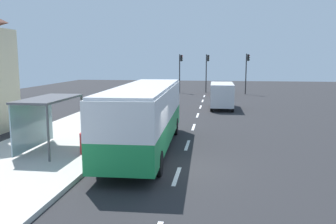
# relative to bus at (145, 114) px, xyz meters

# --- Properties ---
(ground_plane) EXTENTS (56.00, 92.00, 0.04)m
(ground_plane) POSITION_rel_bus_xyz_m (1.71, 11.37, -1.86)
(ground_plane) COLOR #262628
(sidewalk_platform) EXTENTS (6.20, 30.00, 0.18)m
(sidewalk_platform) POSITION_rel_bus_xyz_m (-4.69, -0.63, -1.75)
(sidewalk_platform) COLOR beige
(sidewalk_platform) RESTS_ON ground
(lane_stripe_seg_1) EXTENTS (0.16, 2.20, 0.01)m
(lane_stripe_seg_1) POSITION_rel_bus_xyz_m (1.96, -3.63, -1.84)
(lane_stripe_seg_1) COLOR silver
(lane_stripe_seg_1) RESTS_ON ground
(lane_stripe_seg_2) EXTENTS (0.16, 2.20, 0.01)m
(lane_stripe_seg_2) POSITION_rel_bus_xyz_m (1.96, 1.37, -1.84)
(lane_stripe_seg_2) COLOR silver
(lane_stripe_seg_2) RESTS_ON ground
(lane_stripe_seg_3) EXTENTS (0.16, 2.20, 0.01)m
(lane_stripe_seg_3) POSITION_rel_bus_xyz_m (1.96, 6.37, -1.84)
(lane_stripe_seg_3) COLOR silver
(lane_stripe_seg_3) RESTS_ON ground
(lane_stripe_seg_4) EXTENTS (0.16, 2.20, 0.01)m
(lane_stripe_seg_4) POSITION_rel_bus_xyz_m (1.96, 11.37, -1.84)
(lane_stripe_seg_4) COLOR silver
(lane_stripe_seg_4) RESTS_ON ground
(lane_stripe_seg_5) EXTENTS (0.16, 2.20, 0.01)m
(lane_stripe_seg_5) POSITION_rel_bus_xyz_m (1.96, 16.37, -1.84)
(lane_stripe_seg_5) COLOR silver
(lane_stripe_seg_5) RESTS_ON ground
(lane_stripe_seg_6) EXTENTS (0.16, 2.20, 0.01)m
(lane_stripe_seg_6) POSITION_rel_bus_xyz_m (1.96, 21.37, -1.84)
(lane_stripe_seg_6) COLOR silver
(lane_stripe_seg_6) RESTS_ON ground
(lane_stripe_seg_7) EXTENTS (0.16, 2.20, 0.01)m
(lane_stripe_seg_7) POSITION_rel_bus_xyz_m (1.96, 26.37, -1.84)
(lane_stripe_seg_7) COLOR silver
(lane_stripe_seg_7) RESTS_ON ground
(bus) EXTENTS (2.84, 11.08, 3.21)m
(bus) POSITION_rel_bus_xyz_m (0.00, 0.00, 0.00)
(bus) COLOR #1E8C47
(bus) RESTS_ON ground
(white_van) EXTENTS (2.06, 5.21, 2.30)m
(white_van) POSITION_rel_bus_xyz_m (3.91, 15.67, -0.50)
(white_van) COLOR silver
(white_van) RESTS_ON ground
(sedan_near) EXTENTS (1.94, 4.45, 1.52)m
(sedan_near) POSITION_rel_bus_xyz_m (4.01, 28.75, -1.05)
(sedan_near) COLOR #A51919
(sedan_near) RESTS_ON ground
(recycling_bin_red) EXTENTS (0.52, 0.52, 0.95)m
(recycling_bin_red) POSITION_rel_bus_xyz_m (-2.49, -1.54, -1.19)
(recycling_bin_red) COLOR red
(recycling_bin_red) RESTS_ON sidewalk_platform
(recycling_bin_yellow) EXTENTS (0.52, 0.52, 0.95)m
(recycling_bin_yellow) POSITION_rel_bus_xyz_m (-2.49, -0.84, -1.19)
(recycling_bin_yellow) COLOR yellow
(recycling_bin_yellow) RESTS_ON sidewalk_platform
(traffic_light_near_side) EXTENTS (0.49, 0.28, 5.15)m
(traffic_light_near_side) POSITION_rel_bus_xyz_m (7.21, 29.50, 1.57)
(traffic_light_near_side) COLOR #2D2D2D
(traffic_light_near_side) RESTS_ON ground
(traffic_light_far_side) EXTENTS (0.49, 0.28, 5.10)m
(traffic_light_far_side) POSITION_rel_bus_xyz_m (-1.39, 30.30, 1.54)
(traffic_light_far_side) COLOR #2D2D2D
(traffic_light_far_side) RESTS_ON ground
(traffic_light_median) EXTENTS (0.49, 0.28, 5.10)m
(traffic_light_median) POSITION_rel_bus_xyz_m (2.11, 31.10, 1.54)
(traffic_light_median) COLOR #2D2D2D
(traffic_light_median) RESTS_ON ground
(bus_shelter) EXTENTS (1.80, 4.00, 2.50)m
(bus_shelter) POSITION_rel_bus_xyz_m (-4.70, -1.10, 0.25)
(bus_shelter) COLOR #4C4C51
(bus_shelter) RESTS_ON sidewalk_platform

